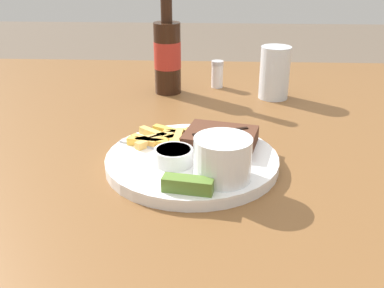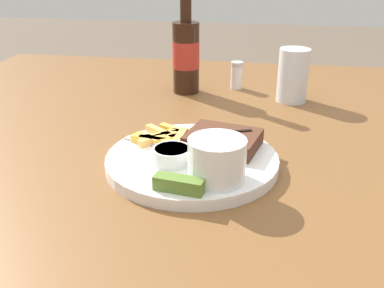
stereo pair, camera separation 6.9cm
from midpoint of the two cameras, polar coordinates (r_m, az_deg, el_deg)
name	(u,v)px [view 2 (the right image)]	position (r m, az deg, el deg)	size (l,w,h in m)	color
dining_table	(192,201)	(0.74, 2.70, -7.28)	(1.34, 1.38, 0.74)	brown
dinner_plate	(192,161)	(0.71, 2.81, -2.21)	(0.27, 0.27, 0.02)	white
steak_portion	(223,140)	(0.73, 6.67, 0.45)	(0.13, 0.11, 0.03)	#512D1E
fries_pile	(169,137)	(0.75, -0.27, 0.87)	(0.12, 0.11, 0.02)	gold
coleslaw_cup	(217,158)	(0.62, 6.39, -1.80)	(0.08, 0.08, 0.06)	white
dipping_sauce_cup	(172,155)	(0.67, 0.37, -1.41)	(0.06, 0.06, 0.02)	silver
pickle_spear	(181,184)	(0.60, 1.93, -5.23)	(0.07, 0.03, 0.02)	#567A2D
fork_utensil	(155,145)	(0.73, -1.98, -0.19)	(0.13, 0.06, 0.00)	#B7B7BC
beer_bottle	(186,53)	(1.05, 1.17, 11.47)	(0.06, 0.06, 0.26)	black
drinking_glass	(293,75)	(1.02, 14.64, 8.40)	(0.07, 0.07, 0.12)	silver
salt_shaker	(237,75)	(1.10, 7.52, 8.65)	(0.03, 0.03, 0.07)	white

